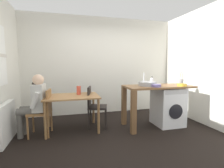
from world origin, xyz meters
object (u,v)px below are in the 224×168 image
washing_machine (168,106)px  colander (182,85)px  seated_person (34,102)px  utensil_crock (181,82)px  mixing_bowl (156,85)px  bottle_tall_green (152,81)px  dining_table (72,100)px  vase (79,90)px  chair_opposite (94,104)px  chair_person_seat (44,110)px

washing_machine → colander: (0.19, -0.22, 0.52)m
seated_person → washing_machine: (2.84, -0.14, -0.24)m
utensil_crock → mixing_bowl: bearing=-162.6°
washing_machine → mixing_bowl: 0.70m
bottle_tall_green → dining_table: bearing=177.2°
washing_machine → vase: 2.05m
vase → colander: bearing=-14.2°
seated_person → washing_machine: seated_person is taller
washing_machine → bottle_tall_green: (-0.34, 0.14, 0.58)m
chair_opposite → colander: colander is taller
vase → chair_opposite: bearing=-5.4°
seated_person → vase: size_ratio=6.46×
vase → washing_machine: bearing=-9.5°
mixing_bowl → vase: bearing=161.2°
washing_machine → mixing_bowl: mixing_bowl is taller
chair_person_seat → seated_person: seated_person is taller
washing_machine → chair_opposite: bearing=169.7°
chair_person_seat → mixing_bowl: size_ratio=4.37×
chair_person_seat → colander: colander is taller
dining_table → vase: 0.26m
utensil_crock → chair_person_seat: bearing=178.6°
chair_person_seat → bottle_tall_green: 2.39m
colander → vase: colander is taller
seated_person → colander: seated_person is taller
washing_machine → utensil_crock: bearing=8.1°
washing_machine → colander: size_ratio=4.30×
seated_person → utensil_crock: size_ratio=4.01×
bottle_tall_green → chair_opposite: bearing=173.1°
bottle_tall_green → mixing_bowl: size_ratio=0.93×
chair_person_seat → utensil_crock: utensil_crock is taller
chair_opposite → utensil_crock: 2.09m
chair_person_seat → vase: 0.80m
bottle_tall_green → colander: 0.64m
dining_table → mixing_bowl: 1.78m
dining_table → vase: bearing=33.7°
dining_table → colander: (2.32, -0.45, 0.31)m
dining_table → mixing_bowl: (1.70, -0.43, 0.31)m
washing_machine → vase: vase is taller
seated_person → washing_machine: size_ratio=1.40×
bottle_tall_green → vase: (-1.64, 0.19, -0.17)m
mixing_bowl → vase: mixing_bowl is taller
chair_opposite → mixing_bowl: (1.23, -0.50, 0.44)m
chair_person_seat → colander: bearing=-91.4°
chair_person_seat → vase: (0.70, 0.21, 0.33)m
washing_machine → mixing_bowl: bearing=-155.3°
chair_person_seat → washing_machine: bearing=-87.3°
dining_table → seated_person: size_ratio=0.92×
seated_person → washing_machine: 2.85m
seated_person → vase: bearing=-72.0°
seated_person → dining_table: bearing=-77.2°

